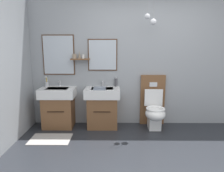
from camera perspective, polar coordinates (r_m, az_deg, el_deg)
name	(u,v)px	position (r m, az deg, el deg)	size (l,w,h in m)	color
wall_back	(142,60)	(4.11, 8.45, 7.20)	(4.64, 0.47, 2.57)	#999EA3
bath_mat	(51,139)	(3.73, -16.73, -13.97)	(0.68, 0.44, 0.01)	#9E9993
vanity_sink_left	(59,106)	(4.12, -14.67, -5.47)	(0.66, 0.47, 0.77)	brown
tap_on_left_sink	(60,83)	(4.18, -14.36, 0.87)	(0.03, 0.13, 0.11)	silver
vanity_sink_right	(103,106)	(3.98, -2.66, -5.67)	(0.66, 0.47, 0.77)	brown
tap_on_right_sink	(103,83)	(4.05, -2.59, 0.88)	(0.03, 0.13, 0.11)	silver
toilet	(154,108)	(4.06, 11.54, -6.10)	(0.48, 0.62, 1.00)	brown
toothbrush_cup	(47,83)	(4.24, -17.68, 0.69)	(0.07, 0.07, 0.21)	silver
soap_dispenser	(116,82)	(4.04, 1.11, 1.05)	(0.06, 0.06, 0.19)	#4C4C51
folded_hand_towel	(100,88)	(3.76, -3.43, -0.65)	(0.22, 0.16, 0.04)	gray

